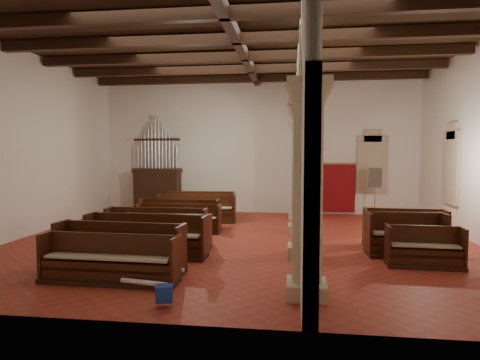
% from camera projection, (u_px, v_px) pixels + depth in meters
% --- Properties ---
extents(floor, '(14.00, 14.00, 0.00)m').
position_uv_depth(floor, '(241.00, 242.00, 12.27)').
color(floor, '#A02F23').
rests_on(floor, ground).
extents(ceiling, '(14.00, 14.00, 0.00)m').
position_uv_depth(ceiling, '(241.00, 42.00, 11.85)').
color(ceiling, '#342111').
rests_on(ceiling, wall_back).
extents(wall_back, '(14.00, 0.02, 6.00)m').
position_uv_depth(wall_back, '(257.00, 146.00, 18.00)').
color(wall_back, white).
rests_on(wall_back, floor).
extents(wall_front, '(14.00, 0.02, 6.00)m').
position_uv_depth(wall_front, '(193.00, 135.00, 6.12)').
color(wall_front, white).
rests_on(wall_front, floor).
extents(wall_left, '(0.02, 12.00, 6.00)m').
position_uv_depth(wall_left, '(26.00, 144.00, 12.93)').
color(wall_left, white).
rests_on(wall_left, floor).
extents(ceiling_beams, '(13.80, 11.80, 0.30)m').
position_uv_depth(ceiling_beams, '(241.00, 48.00, 11.86)').
color(ceiling_beams, black).
rests_on(ceiling_beams, wall_back).
extents(arcade, '(0.90, 11.90, 6.00)m').
position_uv_depth(arcade, '(302.00, 124.00, 11.80)').
color(arcade, '#C8B495').
rests_on(arcade, floor).
extents(window_right_b, '(0.03, 1.00, 2.20)m').
position_uv_depth(window_right_b, '(452.00, 168.00, 13.72)').
color(window_right_b, '#33745B').
rests_on(window_right_b, wall_right).
extents(window_back, '(1.00, 0.03, 2.20)m').
position_uv_depth(window_back, '(372.00, 164.00, 17.41)').
color(window_back, '#33745B').
rests_on(window_back, wall_back).
extents(pipe_organ, '(2.10, 0.85, 4.40)m').
position_uv_depth(pipe_organ, '(158.00, 182.00, 18.18)').
color(pipe_organ, black).
rests_on(pipe_organ, floor).
extents(lectern, '(0.60, 0.61, 1.36)m').
position_uv_depth(lectern, '(172.00, 200.00, 18.14)').
color(lectern, '#32200F').
rests_on(lectern, floor).
extents(dossal_curtain, '(1.80, 0.07, 2.17)m').
position_uv_depth(dossal_curtain, '(336.00, 188.00, 17.61)').
color(dossal_curtain, maroon).
rests_on(dossal_curtain, floor).
extents(processional_banner, '(0.51, 0.65, 2.26)m').
position_uv_depth(processional_banner, '(375.00, 200.00, 16.27)').
color(processional_banner, black).
rests_on(processional_banner, floor).
extents(hymnal_box_a, '(0.34, 0.31, 0.29)m').
position_uv_depth(hymnal_box_a, '(164.00, 293.00, 7.07)').
color(hymnal_box_a, navy).
rests_on(hymnal_box_a, floor).
extents(hymnal_box_b, '(0.29, 0.24, 0.28)m').
position_uv_depth(hymnal_box_b, '(190.00, 247.00, 10.58)').
color(hymnal_box_b, '#153A95').
rests_on(hymnal_box_b, floor).
extents(hymnal_box_c, '(0.34, 0.31, 0.28)m').
position_uv_depth(hymnal_box_c, '(196.00, 231.00, 12.65)').
color(hymnal_box_c, navy).
rests_on(hymnal_box_c, floor).
extents(tube_heater_a, '(1.01, 0.28, 0.10)m').
position_uv_depth(tube_heater_a, '(144.00, 282.00, 7.93)').
color(tube_heater_a, white).
rests_on(tube_heater_a, floor).
extents(tube_heater_b, '(0.89, 0.13, 0.09)m').
position_uv_depth(tube_heater_b, '(164.00, 270.00, 8.80)').
color(tube_heater_b, white).
rests_on(tube_heater_b, floor).
extents(nave_pew_0, '(2.97, 0.76, 1.01)m').
position_uv_depth(nave_pew_0, '(109.00, 267.00, 8.41)').
color(nave_pew_0, black).
rests_on(nave_pew_0, floor).
extents(nave_pew_1, '(3.05, 0.94, 1.13)m').
position_uv_depth(nave_pew_1, '(119.00, 256.00, 9.13)').
color(nave_pew_1, black).
rests_on(nave_pew_1, floor).
extents(nave_pew_2, '(3.26, 0.86, 1.11)m').
position_uv_depth(nave_pew_2, '(146.00, 243.00, 10.50)').
color(nave_pew_2, black).
rests_on(nave_pew_2, floor).
extents(nave_pew_3, '(2.53, 0.69, 0.98)m').
position_uv_depth(nave_pew_3, '(167.00, 237.00, 11.39)').
color(nave_pew_3, black).
rests_on(nave_pew_3, floor).
extents(nave_pew_4, '(3.12, 0.72, 1.03)m').
position_uv_depth(nave_pew_4, '(156.00, 231.00, 12.25)').
color(nave_pew_4, black).
rests_on(nave_pew_4, floor).
extents(nave_pew_5, '(2.93, 0.66, 0.96)m').
position_uv_depth(nave_pew_5, '(178.00, 223.00, 13.73)').
color(nave_pew_5, black).
rests_on(nave_pew_5, floor).
extents(nave_pew_6, '(2.92, 0.78, 1.04)m').
position_uv_depth(nave_pew_6, '(179.00, 219.00, 14.40)').
color(nave_pew_6, black).
rests_on(nave_pew_6, floor).
extents(nave_pew_7, '(3.10, 0.91, 1.06)m').
position_uv_depth(nave_pew_7, '(197.00, 213.00, 15.68)').
color(nave_pew_7, black).
rests_on(nave_pew_7, floor).
extents(nave_pew_8, '(2.82, 0.93, 1.12)m').
position_uv_depth(nave_pew_8, '(201.00, 210.00, 16.48)').
color(nave_pew_8, black).
rests_on(nave_pew_8, floor).
extents(aisle_pew_0, '(1.78, 0.74, 0.97)m').
position_uv_depth(aisle_pew_0, '(424.00, 253.00, 9.55)').
color(aisle_pew_0, black).
rests_on(aisle_pew_0, floor).
extents(aisle_pew_1, '(2.04, 0.85, 1.14)m').
position_uv_depth(aisle_pew_1, '(406.00, 242.00, 10.54)').
color(aisle_pew_1, black).
rests_on(aisle_pew_1, floor).
extents(aisle_pew_2, '(2.27, 0.81, 1.12)m').
position_uv_depth(aisle_pew_2, '(405.00, 235.00, 11.42)').
color(aisle_pew_2, black).
rests_on(aisle_pew_2, floor).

